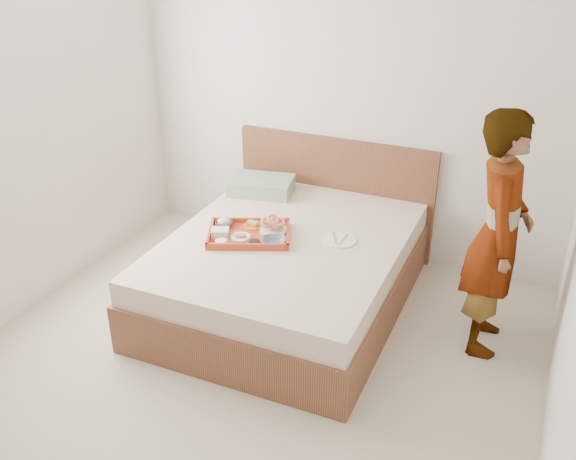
# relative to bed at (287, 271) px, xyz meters

# --- Properties ---
(ground) EXTENTS (3.50, 4.00, 0.01)m
(ground) POSITION_rel_bed_xyz_m (0.07, -1.00, -0.27)
(ground) COLOR beige
(ground) RESTS_ON ground
(wall_back) EXTENTS (3.50, 0.01, 2.60)m
(wall_back) POSITION_rel_bed_xyz_m (0.07, 1.00, 1.04)
(wall_back) COLOR silver
(wall_back) RESTS_ON ground
(bed) EXTENTS (1.65, 2.00, 0.53)m
(bed) POSITION_rel_bed_xyz_m (0.00, 0.00, 0.00)
(bed) COLOR brown
(bed) RESTS_ON ground
(headboard) EXTENTS (1.65, 0.06, 0.95)m
(headboard) POSITION_rel_bed_xyz_m (0.00, 0.97, 0.21)
(headboard) COLOR brown
(headboard) RESTS_ON ground
(pillow) EXTENTS (0.55, 0.42, 0.12)m
(pillow) POSITION_rel_bed_xyz_m (-0.51, 0.64, 0.32)
(pillow) COLOR gray
(pillow) RESTS_ON bed
(tray) EXTENTS (0.68, 0.59, 0.05)m
(tray) POSITION_rel_bed_xyz_m (-0.25, -0.09, 0.29)
(tray) COLOR #AB2F0F
(tray) RESTS_ON bed
(prawn_plate) EXTENTS (0.25, 0.25, 0.01)m
(prawn_plate) POSITION_rel_bed_xyz_m (-0.12, 0.03, 0.29)
(prawn_plate) COLOR white
(prawn_plate) RESTS_ON tray
(navy_bowl_big) EXTENTS (0.21, 0.21, 0.04)m
(navy_bowl_big) POSITION_rel_bed_xyz_m (-0.04, -0.14, 0.30)
(navy_bowl_big) COLOR #1B274B
(navy_bowl_big) RESTS_ON tray
(sauce_dish) EXTENTS (0.11, 0.11, 0.03)m
(sauce_dish) POSITION_rel_bed_xyz_m (-0.15, -0.21, 0.30)
(sauce_dish) COLOR black
(sauce_dish) RESTS_ON tray
(meat_plate) EXTENTS (0.18, 0.18, 0.01)m
(meat_plate) POSITION_rel_bed_xyz_m (-0.29, -0.15, 0.29)
(meat_plate) COLOR white
(meat_plate) RESTS_ON tray
(bread_plate) EXTENTS (0.18, 0.18, 0.01)m
(bread_plate) POSITION_rel_bed_xyz_m (-0.28, 0.04, 0.29)
(bread_plate) COLOR orange
(bread_plate) RESTS_ON tray
(salad_bowl) EXTENTS (0.16, 0.16, 0.04)m
(salad_bowl) POSITION_rel_bed_xyz_m (-0.47, -0.05, 0.30)
(salad_bowl) COLOR #1B274B
(salad_bowl) RESTS_ON tray
(plastic_tub) EXTENTS (0.15, 0.13, 0.05)m
(plastic_tub) POSITION_rel_bed_xyz_m (-0.43, -0.18, 0.31)
(plastic_tub) COLOR silver
(plastic_tub) RESTS_ON tray
(cheese_round) EXTENTS (0.11, 0.11, 0.03)m
(cheese_round) POSITION_rel_bed_xyz_m (-0.36, -0.29, 0.29)
(cheese_round) COLOR white
(cheese_round) RESTS_ON tray
(dinner_plate) EXTENTS (0.28, 0.28, 0.01)m
(dinner_plate) POSITION_rel_bed_xyz_m (0.34, 0.11, 0.27)
(dinner_plate) COLOR white
(dinner_plate) RESTS_ON bed
(person) EXTENTS (0.43, 0.61, 1.59)m
(person) POSITION_rel_bed_xyz_m (1.37, 0.09, 0.53)
(person) COLOR silver
(person) RESTS_ON ground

